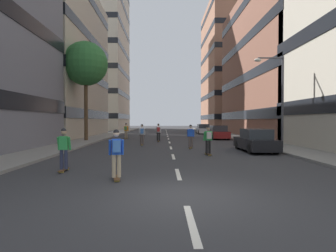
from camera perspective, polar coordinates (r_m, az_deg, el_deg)
ground_plane at (r=31.30m, az=0.06°, el=-2.63°), size 142.88×142.88×0.00m
sidewalk_left at (r=35.11m, az=-13.62°, el=-2.14°), size 2.85×65.49×0.14m
sidewalk_right at (r=35.38m, az=13.44°, el=-2.11°), size 2.85×65.49×0.14m
lane_markings at (r=32.98m, az=0.00°, el=-2.43°), size 0.16×57.20×0.01m
building_left_mid at (r=39.09m, az=-26.25°, el=12.23°), size 14.54×19.30×19.13m
building_left_far at (r=67.19m, az=-15.52°, el=14.57°), size 14.54×18.78×35.17m
building_right_mid at (r=39.54m, az=25.79°, el=11.73°), size 14.54×23.78×18.62m
building_right_far at (r=66.80m, az=14.48°, el=11.79°), size 14.54×19.57×28.65m
parked_car_near at (r=18.99m, az=18.06°, el=-3.07°), size 1.82×4.40×1.52m
parked_car_mid at (r=42.20m, az=7.44°, el=-0.70°), size 1.82×4.40×1.52m
parked_car_far at (r=30.80m, az=10.61°, el=-1.41°), size 1.82×4.40×1.52m
street_tree_near at (r=28.37m, az=-17.06°, el=12.44°), size 4.32×4.32×9.71m
streetlamp_right at (r=20.85m, az=22.21°, el=6.74°), size 2.13×0.30×6.50m
skater_0 at (r=26.51m, az=-2.05°, el=-1.13°), size 0.54×0.91×1.78m
skater_1 at (r=20.16m, az=4.83°, el=-1.96°), size 0.56×0.92×1.78m
skater_2 at (r=22.75m, az=-5.53°, el=-1.52°), size 0.54×0.91×1.78m
skater_3 at (r=31.21m, az=-8.89°, el=-0.79°), size 0.56×0.92×1.78m
skater_4 at (r=9.61m, az=-10.89°, el=-5.26°), size 0.57×0.92×1.78m
skater_5 at (r=16.31m, az=8.52°, el=-2.60°), size 0.56×0.92×1.78m
skater_6 at (r=11.81m, az=-21.24°, el=-4.26°), size 0.54×0.91×1.78m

